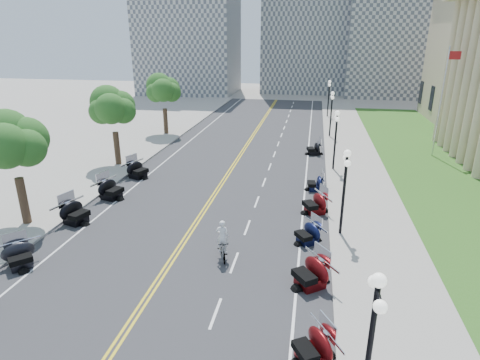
# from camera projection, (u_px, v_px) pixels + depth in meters

# --- Properties ---
(ground) EXTENTS (160.00, 160.00, 0.00)m
(ground) POSITION_uv_depth(u_px,v_px,m) (174.00, 257.00, 20.81)
(ground) COLOR gray
(road) EXTENTS (16.00, 90.00, 0.01)m
(road) POSITION_uv_depth(u_px,v_px,m) (218.00, 189.00, 30.06)
(road) COLOR #333335
(road) RESTS_ON ground
(centerline_yellow_a) EXTENTS (0.12, 90.00, 0.00)m
(centerline_yellow_a) POSITION_uv_depth(u_px,v_px,m) (217.00, 188.00, 30.08)
(centerline_yellow_a) COLOR yellow
(centerline_yellow_a) RESTS_ON road
(centerline_yellow_b) EXTENTS (0.12, 90.00, 0.00)m
(centerline_yellow_b) POSITION_uv_depth(u_px,v_px,m) (220.00, 189.00, 30.04)
(centerline_yellow_b) COLOR yellow
(centerline_yellow_b) RESTS_ON road
(edge_line_north) EXTENTS (0.12, 90.00, 0.00)m
(edge_line_north) POSITION_uv_depth(u_px,v_px,m) (304.00, 194.00, 28.97)
(edge_line_north) COLOR white
(edge_line_north) RESTS_ON road
(edge_line_south) EXTENTS (0.12, 90.00, 0.00)m
(edge_line_south) POSITION_uv_depth(u_px,v_px,m) (138.00, 183.00, 31.15)
(edge_line_south) COLOR white
(edge_line_south) RESTS_ON road
(lane_dash_5) EXTENTS (0.12, 2.00, 0.00)m
(lane_dash_5) POSITION_uv_depth(u_px,v_px,m) (215.00, 313.00, 16.56)
(lane_dash_5) COLOR white
(lane_dash_5) RESTS_ON road
(lane_dash_6) EXTENTS (0.12, 2.00, 0.00)m
(lane_dash_6) POSITION_uv_depth(u_px,v_px,m) (234.00, 262.00, 20.26)
(lane_dash_6) COLOR white
(lane_dash_6) RESTS_ON road
(lane_dash_7) EXTENTS (0.12, 2.00, 0.00)m
(lane_dash_7) POSITION_uv_depth(u_px,v_px,m) (247.00, 227.00, 23.96)
(lane_dash_7) COLOR white
(lane_dash_7) RESTS_ON road
(lane_dash_8) EXTENTS (0.12, 2.00, 0.00)m
(lane_dash_8) POSITION_uv_depth(u_px,v_px,m) (257.00, 202.00, 27.66)
(lane_dash_8) COLOR white
(lane_dash_8) RESTS_ON road
(lane_dash_9) EXTENTS (0.12, 2.00, 0.00)m
(lane_dash_9) POSITION_uv_depth(u_px,v_px,m) (264.00, 182.00, 31.36)
(lane_dash_9) COLOR white
(lane_dash_9) RESTS_ON road
(lane_dash_10) EXTENTS (0.12, 2.00, 0.00)m
(lane_dash_10) POSITION_uv_depth(u_px,v_px,m) (270.00, 167.00, 35.06)
(lane_dash_10) COLOR white
(lane_dash_10) RESTS_ON road
(lane_dash_11) EXTENTS (0.12, 2.00, 0.00)m
(lane_dash_11) POSITION_uv_depth(u_px,v_px,m) (274.00, 154.00, 38.76)
(lane_dash_11) COLOR white
(lane_dash_11) RESTS_ON road
(lane_dash_12) EXTENTS (0.12, 2.00, 0.00)m
(lane_dash_12) POSITION_uv_depth(u_px,v_px,m) (278.00, 144.00, 42.46)
(lane_dash_12) COLOR white
(lane_dash_12) RESTS_ON road
(lane_dash_13) EXTENTS (0.12, 2.00, 0.00)m
(lane_dash_13) POSITION_uv_depth(u_px,v_px,m) (281.00, 135.00, 46.16)
(lane_dash_13) COLOR white
(lane_dash_13) RESTS_ON road
(lane_dash_14) EXTENTS (0.12, 2.00, 0.00)m
(lane_dash_14) POSITION_uv_depth(u_px,v_px,m) (284.00, 128.00, 49.86)
(lane_dash_14) COLOR white
(lane_dash_14) RESTS_ON road
(lane_dash_15) EXTENTS (0.12, 2.00, 0.00)m
(lane_dash_15) POSITION_uv_depth(u_px,v_px,m) (287.00, 121.00, 53.56)
(lane_dash_15) COLOR white
(lane_dash_15) RESTS_ON road
(lane_dash_16) EXTENTS (0.12, 2.00, 0.00)m
(lane_dash_16) POSITION_uv_depth(u_px,v_px,m) (289.00, 116.00, 57.26)
(lane_dash_16) COLOR white
(lane_dash_16) RESTS_ON road
(lane_dash_17) EXTENTS (0.12, 2.00, 0.00)m
(lane_dash_17) POSITION_uv_depth(u_px,v_px,m) (290.00, 111.00, 60.96)
(lane_dash_17) COLOR white
(lane_dash_17) RESTS_ON road
(lane_dash_18) EXTENTS (0.12, 2.00, 0.00)m
(lane_dash_18) POSITION_uv_depth(u_px,v_px,m) (292.00, 107.00, 64.66)
(lane_dash_18) COLOR white
(lane_dash_18) RESTS_ON road
(lane_dash_19) EXTENTS (0.12, 2.00, 0.00)m
(lane_dash_19) POSITION_uv_depth(u_px,v_px,m) (293.00, 103.00, 68.36)
(lane_dash_19) COLOR white
(lane_dash_19) RESTS_ON road
(sidewalk_north) EXTENTS (5.00, 90.00, 0.15)m
(sidewalk_north) POSITION_uv_depth(u_px,v_px,m) (363.00, 197.00, 28.25)
(sidewalk_north) COLOR #9E9991
(sidewalk_north) RESTS_ON ground
(sidewalk_south) EXTENTS (5.00, 90.00, 0.15)m
(sidewalk_south) POSITION_uv_depth(u_px,v_px,m) (90.00, 179.00, 31.82)
(sidewalk_south) COLOR #9E9991
(sidewalk_south) RESTS_ON ground
(lawn) EXTENTS (9.00, 60.00, 0.10)m
(lawn) POSITION_uv_depth(u_px,v_px,m) (438.00, 168.00, 34.46)
(lawn) COLOR #356023
(lawn) RESTS_ON ground
(distant_block_a) EXTENTS (18.00, 14.00, 26.00)m
(distant_block_a) POSITION_uv_depth(u_px,v_px,m) (188.00, 24.00, 76.81)
(distant_block_a) COLOR gray
(distant_block_a) RESTS_ON ground
(distant_block_b) EXTENTS (16.00, 12.00, 30.00)m
(distant_block_b) POSITION_uv_depth(u_px,v_px,m) (306.00, 13.00, 77.94)
(distant_block_b) COLOR gray
(distant_block_b) RESTS_ON ground
(distant_block_c) EXTENTS (20.00, 14.00, 22.00)m
(distant_block_c) POSITION_uv_depth(u_px,v_px,m) (403.00, 35.00, 73.45)
(distant_block_c) COLOR gray
(distant_block_c) RESTS_ON ground
(street_lamp_1) EXTENTS (0.50, 1.20, 4.90)m
(street_lamp_1) POSITION_uv_depth(u_px,v_px,m) (369.00, 352.00, 11.06)
(street_lamp_1) COLOR black
(street_lamp_1) RESTS_ON sidewalk_north
(street_lamp_2) EXTENTS (0.50, 1.20, 4.90)m
(street_lamp_2) POSITION_uv_depth(u_px,v_px,m) (344.00, 193.00, 22.16)
(street_lamp_2) COLOR black
(street_lamp_2) RESTS_ON sidewalk_north
(street_lamp_3) EXTENTS (0.50, 1.20, 4.90)m
(street_lamp_3) POSITION_uv_depth(u_px,v_px,m) (335.00, 141.00, 33.26)
(street_lamp_3) COLOR black
(street_lamp_3) RESTS_ON sidewalk_north
(street_lamp_4) EXTENTS (0.50, 1.20, 4.90)m
(street_lamp_4) POSITION_uv_depth(u_px,v_px,m) (331.00, 114.00, 44.36)
(street_lamp_4) COLOR black
(street_lamp_4) RESTS_ON sidewalk_north
(street_lamp_5) EXTENTS (0.50, 1.20, 4.90)m
(street_lamp_5) POSITION_uv_depth(u_px,v_px,m) (328.00, 99.00, 55.46)
(street_lamp_5) COLOR black
(street_lamp_5) RESTS_ON sidewalk_north
(flagpole) EXTENTS (1.10, 0.20, 10.00)m
(flagpole) POSITION_uv_depth(u_px,v_px,m) (441.00, 104.00, 36.40)
(flagpole) COLOR silver
(flagpole) RESTS_ON ground
(tree_2) EXTENTS (4.80, 4.80, 9.20)m
(tree_2) POSITION_uv_depth(u_px,v_px,m) (13.00, 149.00, 22.75)
(tree_2) COLOR #235619
(tree_2) RESTS_ON sidewalk_south
(tree_3) EXTENTS (4.80, 4.80, 9.20)m
(tree_3) POSITION_uv_depth(u_px,v_px,m) (113.00, 112.00, 33.85)
(tree_3) COLOR #235619
(tree_3) RESTS_ON sidewalk_south
(tree_4) EXTENTS (4.80, 4.80, 9.20)m
(tree_4) POSITION_uv_depth(u_px,v_px,m) (164.00, 93.00, 44.95)
(tree_4) COLOR #235619
(tree_4) RESTS_ON sidewalk_south
(motorcycle_n_4) EXTENTS (2.59, 2.59, 1.32)m
(motorcycle_n_4) POSITION_uv_depth(u_px,v_px,m) (313.00, 346.00, 13.94)
(motorcycle_n_4) COLOR #590A0C
(motorcycle_n_4) RESTS_ON road
(motorcycle_n_5) EXTENTS (3.01, 3.01, 1.50)m
(motorcycle_n_5) POSITION_uv_depth(u_px,v_px,m) (311.00, 272.00, 18.15)
(motorcycle_n_5) COLOR #590A0C
(motorcycle_n_5) RESTS_ON road
(motorcycle_n_6) EXTENTS (2.55, 2.55, 1.28)m
(motorcycle_n_6) POSITION_uv_depth(u_px,v_px,m) (308.00, 232.00, 21.99)
(motorcycle_n_6) COLOR black
(motorcycle_n_6) RESTS_ON road
(motorcycle_n_7) EXTENTS (2.79, 2.79, 1.46)m
(motorcycle_n_7) POSITION_uv_depth(u_px,v_px,m) (315.00, 202.00, 25.72)
(motorcycle_n_7) COLOR #590A0C
(motorcycle_n_7) RESTS_ON road
(motorcycle_n_8) EXTENTS (1.99, 1.99, 1.26)m
(motorcycle_n_8) POSITION_uv_depth(u_px,v_px,m) (316.00, 182.00, 29.53)
(motorcycle_n_8) COLOR black
(motorcycle_n_8) RESTS_ON road
(motorcycle_n_10) EXTENTS (2.29, 2.29, 1.34)m
(motorcycle_n_10) POSITION_uv_depth(u_px,v_px,m) (314.00, 148.00, 38.46)
(motorcycle_n_10) COLOR black
(motorcycle_n_10) RESTS_ON road
(motorcycle_s_5) EXTENTS (2.77, 2.77, 1.37)m
(motorcycle_s_5) POSITION_uv_depth(u_px,v_px,m) (19.00, 254.00, 19.69)
(motorcycle_s_5) COLOR black
(motorcycle_s_5) RESTS_ON road
(motorcycle_s_6) EXTENTS (2.71, 2.71, 1.52)m
(motorcycle_s_6) POSITION_uv_depth(u_px,v_px,m) (75.00, 211.00, 24.33)
(motorcycle_s_6) COLOR black
(motorcycle_s_6) RESTS_ON road
(motorcycle_s_7) EXTENTS (2.67, 2.67, 1.53)m
(motorcycle_s_7) POSITION_uv_depth(u_px,v_px,m) (111.00, 188.00, 28.00)
(motorcycle_s_7) COLOR black
(motorcycle_s_7) RESTS_ON road
(motorcycle_s_8) EXTENTS (2.75, 2.75, 1.48)m
(motorcycle_s_8) POSITION_uv_depth(u_px,v_px,m) (138.00, 169.00, 32.15)
(motorcycle_s_8) COLOR black
(motorcycle_s_8) RESTS_ON road
(bicycle) EXTENTS (1.11, 1.89, 1.10)m
(bicycle) POSITION_uv_depth(u_px,v_px,m) (223.00, 249.00, 20.47)
(bicycle) COLOR #A51414
(bicycle) RESTS_ON road
(cyclist_rider) EXTENTS (0.66, 0.43, 1.81)m
(cyclist_rider) POSITION_uv_depth(u_px,v_px,m) (222.00, 223.00, 19.98)
(cyclist_rider) COLOR white
(cyclist_rider) RESTS_ON bicycle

